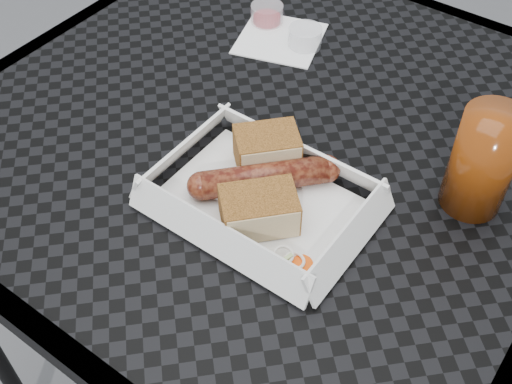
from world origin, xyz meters
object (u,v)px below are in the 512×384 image
(patio_table, at_px, (271,163))
(drink_glass, at_px, (483,162))
(food_tray, at_px, (261,203))
(bratwurst, at_px, (265,177))

(patio_table, bearing_deg, drink_glass, 4.56)
(patio_table, distance_m, food_tray, 0.16)
(food_tray, distance_m, bratwurst, 0.03)
(food_tray, xyz_separation_m, drink_glass, (0.19, 0.15, 0.06))
(food_tray, height_order, bratwurst, bratwurst)
(patio_table, xyz_separation_m, food_tray, (0.07, -0.13, 0.08))
(bratwurst, bearing_deg, drink_glass, 31.63)
(patio_table, distance_m, bratwurst, 0.16)
(food_tray, relative_size, drink_glass, 1.70)
(bratwurst, bearing_deg, patio_table, 121.00)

